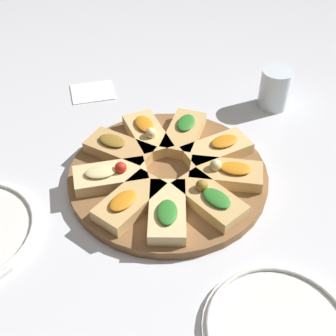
# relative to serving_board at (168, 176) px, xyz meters

# --- Properties ---
(ground_plane) EXTENTS (3.00, 3.00, 0.00)m
(ground_plane) POSITION_rel_serving_board_xyz_m (0.00, 0.00, -0.01)
(ground_plane) COLOR silver
(serving_board) EXTENTS (0.40, 0.40, 0.02)m
(serving_board) POSITION_rel_serving_board_xyz_m (0.00, 0.00, 0.00)
(serving_board) COLOR brown
(serving_board) RESTS_ON ground_plane
(focaccia_slice_0) EXTENTS (0.15, 0.13, 0.03)m
(focaccia_slice_0) POSITION_rel_serving_board_xyz_m (-0.10, -0.06, 0.02)
(focaccia_slice_0) COLOR #DBB775
(focaccia_slice_0) RESTS_ON serving_board
(focaccia_slice_1) EXTENTS (0.10, 0.15, 0.03)m
(focaccia_slice_1) POSITION_rel_serving_board_xyz_m (-0.03, -0.11, 0.02)
(focaccia_slice_1) COLOR tan
(focaccia_slice_1) RESTS_ON serving_board
(focaccia_slice_2) EXTENTS (0.12, 0.16, 0.04)m
(focaccia_slice_2) POSITION_rel_serving_board_xyz_m (0.05, -0.10, 0.02)
(focaccia_slice_2) COLOR #DBB775
(focaccia_slice_2) RESTS_ON serving_board
(focaccia_slice_3) EXTENTS (0.16, 0.12, 0.03)m
(focaccia_slice_3) POSITION_rel_serving_board_xyz_m (0.10, -0.05, 0.02)
(focaccia_slice_3) COLOR tan
(focaccia_slice_3) RESTS_ON serving_board
(focaccia_slice_4) EXTENTS (0.15, 0.10, 0.04)m
(focaccia_slice_4) POSITION_rel_serving_board_xyz_m (0.11, 0.03, 0.02)
(focaccia_slice_4) COLOR #E5C689
(focaccia_slice_4) RESTS_ON serving_board
(focaccia_slice_5) EXTENTS (0.13, 0.15, 0.03)m
(focaccia_slice_5) POSITION_rel_serving_board_xyz_m (0.06, 0.10, 0.02)
(focaccia_slice_5) COLOR tan
(focaccia_slice_5) RESTS_ON serving_board
(focaccia_slice_6) EXTENTS (0.08, 0.14, 0.03)m
(focaccia_slice_6) POSITION_rel_serving_board_xyz_m (-0.01, 0.12, 0.02)
(focaccia_slice_6) COLOR #E5C689
(focaccia_slice_6) RESTS_ON serving_board
(focaccia_slice_7) EXTENTS (0.15, 0.14, 0.04)m
(focaccia_slice_7) POSITION_rel_serving_board_xyz_m (-0.08, 0.08, 0.02)
(focaccia_slice_7) COLOR tan
(focaccia_slice_7) RESTS_ON serving_board
(focaccia_slice_8) EXTENTS (0.14, 0.08, 0.04)m
(focaccia_slice_8) POSITION_rel_serving_board_xyz_m (-0.11, 0.01, 0.02)
(focaccia_slice_8) COLOR tan
(focaccia_slice_8) RESTS_ON serving_board
(plate_left) EXTENTS (0.23, 0.23, 0.02)m
(plate_left) POSITION_rel_serving_board_xyz_m (-0.19, 0.32, -0.00)
(plate_left) COLOR white
(plate_left) RESTS_ON ground_plane
(water_glass) EXTENTS (0.07, 0.07, 0.10)m
(water_glass) POSITION_rel_serving_board_xyz_m (-0.23, -0.28, 0.04)
(water_glass) COLOR silver
(water_glass) RESTS_ON ground_plane
(napkin_stack) EXTENTS (0.13, 0.12, 0.01)m
(napkin_stack) POSITION_rel_serving_board_xyz_m (0.21, -0.30, -0.01)
(napkin_stack) COLOR white
(napkin_stack) RESTS_ON ground_plane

